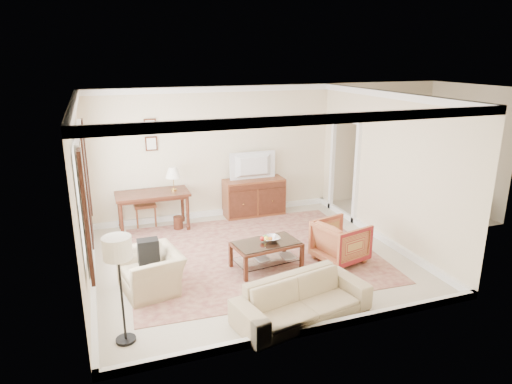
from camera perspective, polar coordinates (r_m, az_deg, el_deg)
room_shell at (r=7.64m, az=-0.67°, el=8.76°), size 5.51×5.01×2.91m
annex_bedroom at (r=11.29m, az=19.44°, el=-0.64°), size 3.00×2.70×2.90m
window_front at (r=6.76m, az=-20.77°, el=-1.46°), size 0.12×1.56×1.80m
window_rear at (r=8.30m, az=-20.71°, el=1.83°), size 0.12×1.56×1.80m
doorway at (r=10.37m, az=10.91°, el=2.76°), size 0.10×1.12×2.25m
rug at (r=8.53m, az=-0.51°, el=-7.67°), size 4.58×3.98×0.01m
writing_desk at (r=9.66m, az=-12.81°, el=-0.69°), size 1.49×0.74×0.81m
desk_chair at (r=10.03m, az=-13.78°, el=-1.17°), size 0.52×0.52×1.05m
desk_lamp at (r=9.62m, az=-10.29°, el=1.62°), size 0.32×0.32×0.50m
framed_prints at (r=9.82m, az=-13.03°, el=7.00°), size 0.25×0.04×0.68m
sideboard at (r=10.40m, az=-0.26°, el=-0.64°), size 1.37×0.53×0.84m
tv at (r=10.14m, az=-0.23°, el=4.34°), size 1.01×0.58×0.13m
coffee_table at (r=7.85m, az=1.29°, el=-7.03°), size 1.20×0.80×0.48m
fruit_bowl at (r=7.84m, az=1.92°, el=-5.79°), size 0.42×0.42×0.10m
book_a at (r=7.88m, az=-0.04°, el=-8.38°), size 0.28×0.07×0.38m
book_b at (r=8.00m, az=3.24°, el=-8.04°), size 0.28×0.04×0.38m
striped_armchair at (r=8.23m, az=10.53°, el=-5.85°), size 0.92×0.95×0.82m
club_armchair at (r=7.31m, az=-13.01°, el=-8.88°), size 0.80×1.07×0.85m
backpack at (r=7.30m, az=-13.33°, el=-6.87°), size 0.23×0.32×0.40m
sofa at (r=6.48m, az=5.84°, el=-12.48°), size 2.03×0.95×0.76m
floor_lamp at (r=5.83m, az=-16.88°, el=-7.64°), size 0.36×0.36×1.45m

